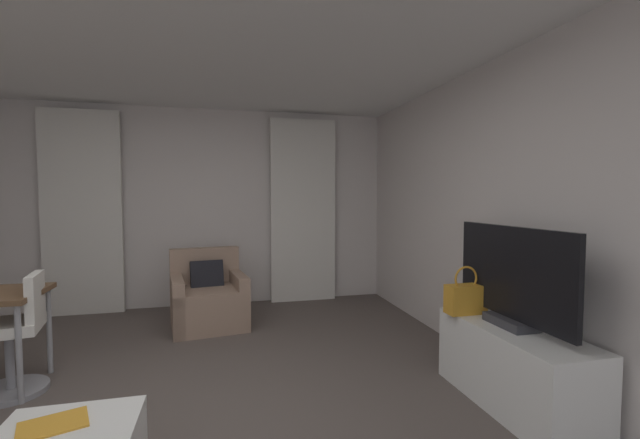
# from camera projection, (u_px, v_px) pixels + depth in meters

# --- Properties ---
(ground_plane) EXTENTS (12.00, 12.00, 0.00)m
(ground_plane) POSITION_uv_depth(u_px,v_px,m) (180.00, 429.00, 2.53)
(ground_plane) COLOR #564C47
(wall_window) EXTENTS (5.12, 0.06, 2.60)m
(wall_window) POSITION_uv_depth(u_px,v_px,m) (200.00, 208.00, 5.40)
(wall_window) COLOR silver
(wall_window) RESTS_ON ground
(wall_right) EXTENTS (0.06, 6.12, 2.60)m
(wall_right) POSITION_uv_depth(u_px,v_px,m) (529.00, 217.00, 3.06)
(wall_right) COLOR silver
(wall_right) RESTS_ON ground
(curtain_left_panel) EXTENTS (0.90, 0.06, 2.50)m
(curtain_left_panel) POSITION_uv_depth(u_px,v_px,m) (82.00, 213.00, 4.94)
(curtain_left_panel) COLOR silver
(curtain_left_panel) RESTS_ON ground
(curtain_right_panel) EXTENTS (0.90, 0.06, 2.50)m
(curtain_right_panel) POSITION_uv_depth(u_px,v_px,m) (303.00, 211.00, 5.60)
(curtain_right_panel) COLOR silver
(curtain_right_panel) RESTS_ON ground
(armchair) EXTENTS (0.88, 0.88, 0.85)m
(armchair) POSITION_uv_depth(u_px,v_px,m) (208.00, 300.00, 4.55)
(armchair) COLOR #997A66
(armchair) RESTS_ON ground
(desk_chair) EXTENTS (0.48, 0.48, 0.88)m
(desk_chair) POSITION_uv_depth(u_px,v_px,m) (16.00, 340.00, 2.99)
(desk_chair) COLOR gray
(desk_chair) RESTS_ON ground
(magazine_open) EXTENTS (0.33, 0.28, 0.01)m
(magazine_open) POSITION_uv_depth(u_px,v_px,m) (53.00, 425.00, 1.86)
(magazine_open) COLOR orange
(magazine_open) RESTS_ON coffee_table
(tv_console) EXTENTS (0.47, 1.16, 0.55)m
(tv_console) POSITION_uv_depth(u_px,v_px,m) (514.00, 367.00, 2.80)
(tv_console) COLOR white
(tv_console) RESTS_ON ground
(tv_flatscreen) EXTENTS (0.20, 1.11, 0.70)m
(tv_flatscreen) POSITION_uv_depth(u_px,v_px,m) (512.00, 279.00, 2.81)
(tv_flatscreen) COLOR #333338
(tv_flatscreen) RESTS_ON tv_console
(handbag_primary) EXTENTS (0.30, 0.14, 0.37)m
(handbag_primary) POSITION_uv_depth(u_px,v_px,m) (466.00, 298.00, 3.13)
(handbag_primary) COLOR orange
(handbag_primary) RESTS_ON tv_console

